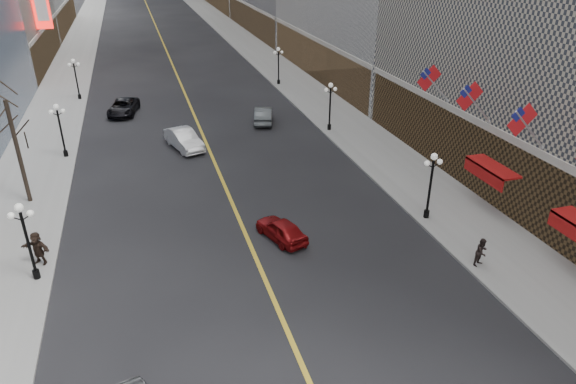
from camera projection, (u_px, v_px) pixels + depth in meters
sidewalk_east at (286, 76)px, 68.65m from camera, size 6.00×230.00×0.15m
sidewalk_west at (63, 92)px, 61.49m from camera, size 6.00×230.00×0.15m
lane_line at (173, 67)px, 73.69m from camera, size 0.25×200.00×0.02m
streetlamp_east_1 at (431, 179)px, 32.47m from camera, size 1.26×0.44×4.52m
streetlamp_east_2 at (330, 102)px, 47.93m from camera, size 1.26×0.44×4.52m
streetlamp_east_3 at (278, 62)px, 63.39m from camera, size 1.26×0.44×4.52m
streetlamp_west_1 at (26, 234)px, 26.44m from camera, size 1.26×0.44×4.52m
streetlamp_west_2 at (60, 125)px, 41.90m from camera, size 1.26×0.44×4.52m
streetlamp_west_3 at (76, 75)px, 57.37m from camera, size 1.26×0.44×4.52m
flag_3 at (524, 123)px, 28.85m from camera, size 2.87×0.12×2.87m
flag_4 at (471, 99)px, 33.14m from camera, size 2.87×0.12×2.87m
flag_5 at (431, 80)px, 37.44m from camera, size 2.87×0.12×2.87m
awning_c at (490, 169)px, 33.49m from camera, size 1.40×4.00×0.93m
tree_west_far at (9, 117)px, 33.12m from camera, size 3.60×3.60×7.92m
car_nb_mid at (184, 139)px, 44.77m from camera, size 3.20×5.43×1.69m
car_nb_far at (123, 107)px, 53.59m from camera, size 3.68×5.96×1.54m
car_sb_mid at (281, 229)px, 31.25m from camera, size 2.81×4.26×1.35m
car_sb_far at (263, 115)px, 51.15m from camera, size 2.94×5.14×1.60m
ped_east_walk at (482, 252)px, 28.43m from camera, size 0.92×0.72×1.67m
ped_west_far at (37, 248)px, 28.49m from camera, size 1.82×1.44×1.97m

